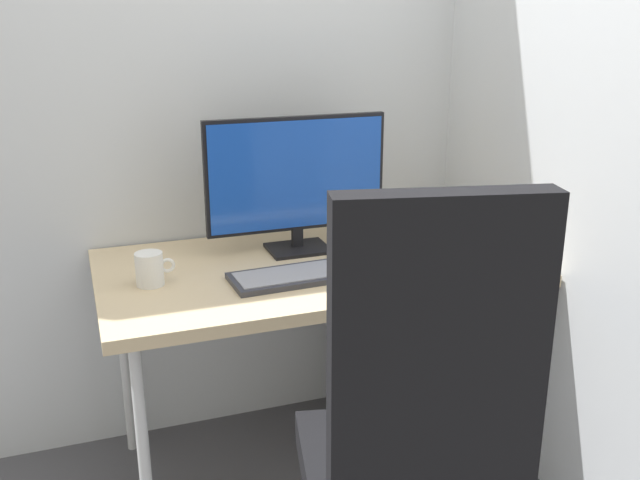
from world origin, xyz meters
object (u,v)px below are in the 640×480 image
monitor (297,179)px  keyboard (295,276)px  mouse (405,263)px  office_chair (416,440)px  coffee_mug (150,269)px  notebook (462,254)px  pen_holder (446,215)px  filing_cabinet (428,360)px

monitor → keyboard: 0.37m
monitor → keyboard: size_ratio=1.53×
keyboard → mouse: size_ratio=4.49×
office_chair → mouse: 0.79m
coffee_mug → notebook: bearing=-5.8°
office_chair → pen_holder: bearing=58.2°
office_chair → pen_holder: office_chair is taller
filing_cabinet → mouse: 0.52m
mouse → pen_holder: 0.49m
keyboard → coffee_mug: (-0.42, 0.10, 0.04)m
filing_cabinet → keyboard: bearing=-167.7°
monitor → office_chair: bearing=-93.0°
pen_holder → notebook: pen_holder is taller
filing_cabinet → coffee_mug: coffee_mug is taller
keyboard → filing_cabinet: bearing=12.3°
filing_cabinet → notebook: size_ratio=2.75×
office_chair → filing_cabinet: size_ratio=1.91×
notebook → coffee_mug: (-1.01, 0.10, 0.04)m
office_chair → notebook: bearing=53.7°
monitor → notebook: monitor is taller
notebook → filing_cabinet: bearing=104.9°
filing_cabinet → mouse: size_ratio=7.18×
pen_holder → notebook: 0.34m
filing_cabinet → pen_holder: pen_holder is taller
keyboard → mouse: (0.35, -0.04, 0.01)m
coffee_mug → filing_cabinet: bearing=1.2°
filing_cabinet → pen_holder: size_ratio=4.05×
office_chair → mouse: size_ratio=13.70×
filing_cabinet → pen_holder: 0.55m
office_chair → keyboard: bearing=93.0°
office_chair → filing_cabinet: office_chair is taller
office_chair → pen_holder: (0.66, 1.06, 0.17)m
pen_holder → office_chair: bearing=-121.8°
office_chair → notebook: size_ratio=5.24×
pen_holder → notebook: bearing=-109.6°
notebook → coffee_mug: 1.01m
notebook → coffee_mug: coffee_mug is taller
mouse → keyboard: bearing=165.2°
pen_holder → notebook: size_ratio=0.68×
office_chair → notebook: (0.54, 0.74, 0.13)m
monitor → coffee_mug: size_ratio=5.26×
filing_cabinet → pen_holder: (0.15, 0.20, 0.49)m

